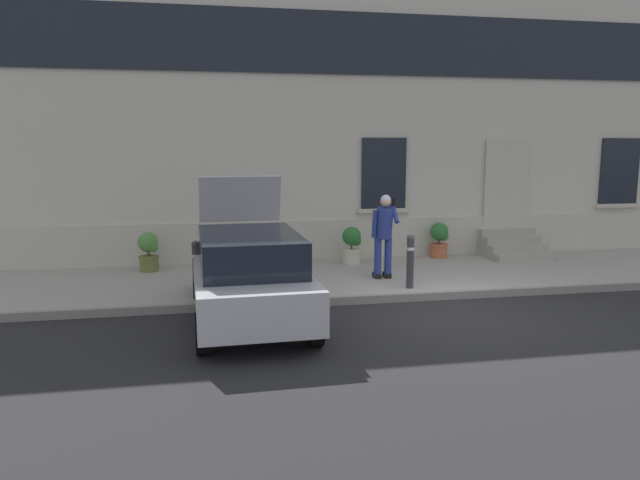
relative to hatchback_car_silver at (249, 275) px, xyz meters
The scene contains 13 objects.
ground_plane 3.54m from the hatchback_car_silver, ahead, with size 80.00×80.00×0.00m, color #232326.
sidewalk 4.40m from the hatchback_car_silver, 37.54° to the left, with size 24.00×3.60×0.15m, color #99968E.
curb_edge 3.60m from the hatchback_car_silver, 12.83° to the left, with size 24.00×0.12×0.15m, color gray.
building_facade 6.84m from the hatchback_car_silver, 56.10° to the left, with size 24.00×1.52×7.50m.
entrance_stoop 7.87m from the hatchback_car_silver, 30.30° to the left, with size 1.45×1.28×0.64m.
hatchback_car_silver is the anchor object (origin of this frame).
bollard_near_person 3.39m from the hatchback_car_silver, 20.65° to the left, with size 0.15×0.15×1.04m.
bollard_far_left 1.47m from the hatchback_car_silver, 125.83° to the left, with size 0.15×0.15×1.04m.
person_on_phone 3.58m from the hatchback_car_silver, 35.49° to the left, with size 0.51×0.50×1.74m.
planter_olive 4.21m from the hatchback_car_silver, 117.04° to the left, with size 0.44×0.44×0.86m.
planter_charcoal 4.10m from the hatchback_car_silver, 84.89° to the left, with size 0.44×0.44×0.86m.
planter_cream 4.58m from the hatchback_car_silver, 54.79° to the left, with size 0.44×0.44×0.86m.
planter_terracotta 6.38m from the hatchback_car_silver, 39.59° to the left, with size 0.44×0.44×0.86m.
Camera 1 is at (-4.09, -9.43, 2.90)m, focal length 33.69 mm.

